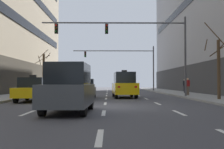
% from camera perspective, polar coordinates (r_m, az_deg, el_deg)
% --- Properties ---
extents(ground_plane, '(120.00, 120.00, 0.00)m').
position_cam_1_polar(ground_plane, '(14.39, -1.57, -6.88)').
color(ground_plane, '#424247').
extents(lane_stripe_l1_s3, '(0.16, 2.00, 0.01)m').
position_cam_1_polar(lane_stripe_l1_s3, '(11.90, -17.59, -7.86)').
color(lane_stripe_l1_s3, silver).
rests_on(lane_stripe_l1_s3, ground).
extents(lane_stripe_l1_s4, '(0.16, 2.00, 0.01)m').
position_cam_1_polar(lane_stripe_l1_s4, '(16.73, -12.58, -6.11)').
color(lane_stripe_l1_s4, silver).
rests_on(lane_stripe_l1_s4, ground).
extents(lane_stripe_l1_s5, '(0.16, 2.00, 0.01)m').
position_cam_1_polar(lane_stripe_l1_s5, '(21.64, -9.85, -5.12)').
color(lane_stripe_l1_s5, silver).
rests_on(lane_stripe_l1_s5, ground).
extents(lane_stripe_l1_s6, '(0.16, 2.00, 0.01)m').
position_cam_1_polar(lane_stripe_l1_s6, '(26.58, -8.14, -4.50)').
color(lane_stripe_l1_s6, silver).
rests_on(lane_stripe_l1_s6, ground).
extents(lane_stripe_l1_s7, '(0.16, 2.00, 0.01)m').
position_cam_1_polar(lane_stripe_l1_s7, '(31.54, -6.96, -4.07)').
color(lane_stripe_l1_s7, silver).
rests_on(lane_stripe_l1_s7, ground).
extents(lane_stripe_l1_s8, '(0.16, 2.00, 0.01)m').
position_cam_1_polar(lane_stripe_l1_s8, '(36.51, -6.10, -3.75)').
color(lane_stripe_l1_s8, silver).
rests_on(lane_stripe_l1_s8, ground).
extents(lane_stripe_l1_s9, '(0.16, 2.00, 0.01)m').
position_cam_1_polar(lane_stripe_l1_s9, '(41.49, -5.46, -3.51)').
color(lane_stripe_l1_s9, silver).
rests_on(lane_stripe_l1_s9, ground).
extents(lane_stripe_l1_s10, '(0.16, 2.00, 0.01)m').
position_cam_1_polar(lane_stripe_l1_s10, '(46.47, -4.95, -3.32)').
color(lane_stripe_l1_s10, silver).
rests_on(lane_stripe_l1_s10, ground).
extents(lane_stripe_l2_s2, '(0.16, 2.00, 0.01)m').
position_cam_1_polar(lane_stripe_l2_s2, '(6.46, -2.65, -13.21)').
color(lane_stripe_l2_s2, silver).
rests_on(lane_stripe_l2_s2, ground).
extents(lane_stripe_l2_s3, '(0.16, 2.00, 0.01)m').
position_cam_1_polar(lane_stripe_l2_s3, '(11.40, -1.79, -8.21)').
color(lane_stripe_l2_s3, silver).
rests_on(lane_stripe_l2_s3, ground).
extents(lane_stripe_l2_s4, '(0.16, 2.00, 0.01)m').
position_cam_1_polar(lane_stripe_l2_s4, '(16.38, -1.46, -6.24)').
color(lane_stripe_l2_s4, silver).
rests_on(lane_stripe_l2_s4, ground).
extents(lane_stripe_l2_s5, '(0.16, 2.00, 0.01)m').
position_cam_1_polar(lane_stripe_l2_s5, '(21.37, -1.29, -5.19)').
color(lane_stripe_l2_s5, silver).
rests_on(lane_stripe_l2_s5, ground).
extents(lane_stripe_l2_s6, '(0.16, 2.00, 0.01)m').
position_cam_1_polar(lane_stripe_l2_s6, '(26.36, -1.18, -4.54)').
color(lane_stripe_l2_s6, silver).
rests_on(lane_stripe_l2_s6, ground).
extents(lane_stripe_l2_s7, '(0.16, 2.00, 0.01)m').
position_cam_1_polar(lane_stripe_l2_s7, '(31.35, -1.11, -4.09)').
color(lane_stripe_l2_s7, silver).
rests_on(lane_stripe_l2_s7, ground).
extents(lane_stripe_l2_s8, '(0.16, 2.00, 0.01)m').
position_cam_1_polar(lane_stripe_l2_s8, '(36.35, -1.05, -3.77)').
color(lane_stripe_l2_s8, silver).
rests_on(lane_stripe_l2_s8, ground).
extents(lane_stripe_l2_s9, '(0.16, 2.00, 0.01)m').
position_cam_1_polar(lane_stripe_l2_s9, '(41.35, -1.01, -3.52)').
color(lane_stripe_l2_s9, silver).
rests_on(lane_stripe_l2_s9, ground).
extents(lane_stripe_l2_s10, '(0.16, 2.00, 0.01)m').
position_cam_1_polar(lane_stripe_l2_s10, '(46.34, -0.98, -3.33)').
color(lane_stripe_l2_s10, silver).
rests_on(lane_stripe_l2_s10, ground).
extents(lane_stripe_l3_s3, '(0.16, 2.00, 0.01)m').
position_cam_1_polar(lane_stripe_l3_s3, '(11.79, 14.16, -7.95)').
color(lane_stripe_l3_s3, silver).
rests_on(lane_stripe_l3_s3, ground).
extents(lane_stripe_l3_s4, '(0.16, 2.00, 0.01)m').
position_cam_1_polar(lane_stripe_l3_s4, '(16.65, 9.71, -6.14)').
color(lane_stripe_l3_s4, silver).
rests_on(lane_stripe_l3_s4, ground).
extents(lane_stripe_l3_s5, '(0.16, 2.00, 0.01)m').
position_cam_1_polar(lane_stripe_l3_s5, '(21.57, 7.30, -5.14)').
color(lane_stripe_l3_s5, silver).
rests_on(lane_stripe_l3_s5, ground).
extents(lane_stripe_l3_s6, '(0.16, 2.00, 0.01)m').
position_cam_1_polar(lane_stripe_l3_s6, '(26.53, 5.79, -4.51)').
color(lane_stripe_l3_s6, silver).
rests_on(lane_stripe_l3_s6, ground).
extents(lane_stripe_l3_s7, '(0.16, 2.00, 0.01)m').
position_cam_1_polar(lane_stripe_l3_s7, '(31.50, 4.76, -4.08)').
color(lane_stripe_l3_s7, silver).
rests_on(lane_stripe_l3_s7, ground).
extents(lane_stripe_l3_s8, '(0.16, 2.00, 0.01)m').
position_cam_1_polar(lane_stripe_l3_s8, '(36.47, 4.01, -3.76)').
color(lane_stripe_l3_s8, silver).
rests_on(lane_stripe_l3_s8, ground).
extents(lane_stripe_l3_s9, '(0.16, 2.00, 0.01)m').
position_cam_1_polar(lane_stripe_l3_s9, '(41.45, 3.44, -3.52)').
color(lane_stripe_l3_s9, silver).
rests_on(lane_stripe_l3_s9, ground).
extents(lane_stripe_l3_s10, '(0.16, 2.00, 0.01)m').
position_cam_1_polar(lane_stripe_l3_s10, '(46.44, 2.99, -3.33)').
color(lane_stripe_l3_s10, silver).
rests_on(lane_stripe_l3_s10, ground).
extents(car_driving_0, '(1.96, 4.39, 2.10)m').
position_cam_1_polar(car_driving_0, '(11.61, -9.13, -2.93)').
color(car_driving_0, black).
rests_on(car_driving_0, ground).
extents(taxi_driving_1, '(1.84, 4.30, 1.78)m').
position_cam_1_polar(taxi_driving_1, '(39.12, -8.30, -2.45)').
color(taxi_driving_1, black).
rests_on(taxi_driving_1, ground).
extents(taxi_driving_2, '(1.85, 4.34, 1.80)m').
position_cam_1_polar(taxi_driving_2, '(33.43, -9.23, -2.56)').
color(taxi_driving_2, black).
rests_on(taxi_driving_2, ground).
extents(taxi_driving_3, '(2.09, 4.57, 2.36)m').
position_cam_1_polar(taxi_driving_3, '(22.82, 2.65, -2.26)').
color(taxi_driving_3, black).
rests_on(taxi_driving_3, ground).
extents(car_driving_4, '(1.85, 4.23, 1.57)m').
position_cam_1_polar(car_driving_4, '(21.51, -5.93, -3.11)').
color(car_driving_4, black).
rests_on(car_driving_4, ground).
extents(taxi_driving_5, '(1.99, 4.42, 1.81)m').
position_cam_1_polar(taxi_driving_5, '(19.03, -16.49, -3.13)').
color(taxi_driving_5, black).
rests_on(taxi_driving_5, ground).
extents(traffic_signal_0, '(12.43, 0.35, 6.84)m').
position_cam_1_polar(traffic_signal_0, '(23.17, 4.87, 7.79)').
color(traffic_signal_0, '#4C4C51').
rests_on(traffic_signal_0, sidewalk_right).
extents(traffic_signal_1, '(11.92, 0.35, 6.52)m').
position_cam_1_polar(traffic_signal_1, '(39.30, 3.38, 3.22)').
color(traffic_signal_1, '#4C4C51').
rests_on(traffic_signal_1, sidewalk_right).
extents(street_tree_0, '(2.11, 2.00, 5.38)m').
position_cam_1_polar(street_tree_0, '(34.16, -14.46, 0.66)').
color(street_tree_0, '#4C3823').
rests_on(street_tree_0, sidewalk_left).
extents(street_tree_1, '(1.94, 2.12, 5.37)m').
position_cam_1_polar(street_tree_1, '(19.99, 21.79, 1.78)').
color(street_tree_1, '#4C3823').
rests_on(street_tree_1, sidewalk_right).
extents(pedestrian_0, '(0.33, 0.49, 1.58)m').
position_cam_1_polar(pedestrian_0, '(25.40, 15.91, -2.23)').
color(pedestrian_0, brown).
rests_on(pedestrian_0, sidewalk_right).
extents(pedestrian_1, '(0.45, 0.36, 1.57)m').
position_cam_1_polar(pedestrian_1, '(31.64, 15.31, -2.13)').
color(pedestrian_1, black).
rests_on(pedestrian_1, sidewalk_right).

